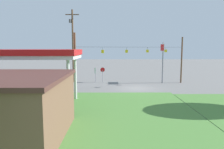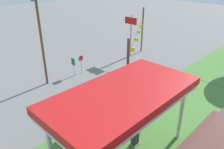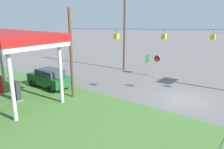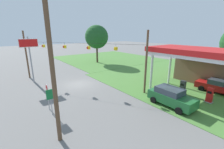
# 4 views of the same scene
# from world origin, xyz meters

# --- Properties ---
(ground_plane) EXTENTS (160.00, 160.00, 0.00)m
(ground_plane) POSITION_xyz_m (0.00, 0.00, 0.00)
(ground_plane) COLOR slate
(grass_verge_opposite_corner) EXTENTS (24.00, 24.00, 0.04)m
(grass_verge_opposite_corner) POSITION_xyz_m (-16.00, 16.00, 0.02)
(grass_verge_opposite_corner) COLOR #4C7F38
(grass_verge_opposite_corner) RESTS_ON ground
(gas_station_canopy) EXTENTS (10.56, 5.35, 5.47)m
(gas_station_canopy) POSITION_xyz_m (12.08, 8.38, 4.95)
(gas_station_canopy) COLOR silver
(gas_station_canopy) RESTS_ON ground
(fuel_pump_near) EXTENTS (0.71, 0.56, 1.65)m
(fuel_pump_near) POSITION_xyz_m (10.64, 8.37, 0.79)
(fuel_pump_near) COLOR gray
(fuel_pump_near) RESTS_ON ground
(fuel_pump_far) EXTENTS (0.71, 0.56, 1.65)m
(fuel_pump_far) POSITION_xyz_m (13.53, 8.37, 0.79)
(fuel_pump_far) COLOR gray
(fuel_pump_far) RESTS_ON ground
(car_at_pumps_front) EXTENTS (4.54, 2.16, 1.82)m
(car_at_pumps_front) POSITION_xyz_m (11.49, 4.58, 0.95)
(car_at_pumps_front) COLOR #1E602D
(car_at_pumps_front) RESTS_ON ground
(car_at_pumps_rear) EXTENTS (4.87, 2.32, 1.64)m
(car_at_pumps_rear) POSITION_xyz_m (13.09, 12.18, 0.86)
(car_at_pumps_rear) COLOR #AD1414
(car_at_pumps_rear) RESTS_ON ground
(stop_sign_roadside) EXTENTS (0.80, 0.08, 2.50)m
(stop_sign_roadside) POSITION_xyz_m (4.99, -5.33, 1.81)
(stop_sign_roadside) COLOR #99999E
(stop_sign_roadside) RESTS_ON ground
(stop_sign_overhead) EXTENTS (0.22, 2.41, 6.55)m
(stop_sign_overhead) POSITION_xyz_m (-4.62, -4.92, 4.74)
(stop_sign_overhead) COLOR gray
(stop_sign_overhead) RESTS_ON ground
(route_sign) EXTENTS (0.10, 0.70, 2.40)m
(route_sign) POSITION_xyz_m (6.21, -5.37, 1.71)
(route_sign) COLOR gray
(route_sign) RESTS_ON ground
(utility_pole_main) EXTENTS (2.20, 0.44, 11.75)m
(utility_pole_main) POSITION_xyz_m (9.89, -5.91, 6.52)
(utility_pole_main) COLOR brown
(utility_pole_main) RESTS_ON ground
(signal_span_gantry) EXTENTS (15.72, 10.24, 7.35)m
(signal_span_gantry) POSITION_xyz_m (0.00, -0.01, 4.04)
(signal_span_gantry) COLOR brown
(signal_span_gantry) RESTS_ON ground
(tree_west_verge) EXTENTS (5.43, 5.43, 8.80)m
(tree_west_verge) POSITION_xyz_m (-12.14, 10.50, 6.07)
(tree_west_verge) COLOR #4C3828
(tree_west_verge) RESTS_ON ground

